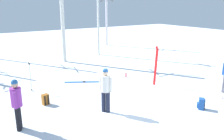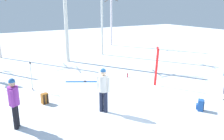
{
  "view_description": "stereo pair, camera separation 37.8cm",
  "coord_description": "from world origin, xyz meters",
  "px_view_note": "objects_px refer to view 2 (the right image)",
  "views": [
    {
      "loc": [
        -5.32,
        -6.06,
        3.95
      ],
      "look_at": [
        0.37,
        2.69,
        1.0
      ],
      "focal_mm": 37.34,
      "sensor_mm": 36.0,
      "label": 1
    },
    {
      "loc": [
        -4.99,
        -6.26,
        3.95
      ],
      "look_at": [
        0.37,
        2.69,
        1.0
      ],
      "focal_mm": 37.34,
      "sensor_mm": 36.0,
      "label": 2
    }
  ],
  "objects_px": {
    "ski_poles_0": "(31,75)",
    "water_bottle_0": "(127,75)",
    "birch_tree_5": "(111,5)",
    "person_1": "(103,87)",
    "birch_tree_4": "(102,6)",
    "ski_pair_planted_0": "(157,67)",
    "birch_tree_3": "(65,4)",
    "ski_pair_lying_0": "(84,82)",
    "backpack_1": "(200,105)",
    "backpack_2": "(45,99)",
    "person_0": "(14,100)"
  },
  "relations": [
    {
      "from": "ski_poles_0",
      "to": "water_bottle_0",
      "type": "xyz_separation_m",
      "value": [
        5.04,
        -0.62,
        -0.63
      ]
    },
    {
      "from": "ski_poles_0",
      "to": "birch_tree_5",
      "type": "relative_size",
      "value": 0.19
    },
    {
      "from": "person_1",
      "to": "birch_tree_5",
      "type": "relative_size",
      "value": 0.23
    },
    {
      "from": "person_1",
      "to": "birch_tree_4",
      "type": "relative_size",
      "value": 0.24
    },
    {
      "from": "ski_pair_planted_0",
      "to": "birch_tree_5",
      "type": "distance_m",
      "value": 12.6
    },
    {
      "from": "birch_tree_3",
      "to": "birch_tree_5",
      "type": "xyz_separation_m",
      "value": [
        6.17,
        4.27,
        -0.15
      ]
    },
    {
      "from": "ski_pair_planted_0",
      "to": "ski_pair_lying_0",
      "type": "relative_size",
      "value": 1.13
    },
    {
      "from": "water_bottle_0",
      "to": "backpack_1",
      "type": "bearing_deg",
      "value": -90.02
    },
    {
      "from": "ski_poles_0",
      "to": "birch_tree_3",
      "type": "bearing_deg",
      "value": 53.12
    },
    {
      "from": "backpack_1",
      "to": "birch_tree_4",
      "type": "xyz_separation_m",
      "value": [
        1.75,
        11.04,
        3.6
      ]
    },
    {
      "from": "backpack_2",
      "to": "ski_pair_planted_0",
      "type": "bearing_deg",
      "value": -7.04
    },
    {
      "from": "person_1",
      "to": "water_bottle_0",
      "type": "height_order",
      "value": "person_1"
    },
    {
      "from": "person_0",
      "to": "water_bottle_0",
      "type": "distance_m",
      "value": 6.89
    },
    {
      "from": "person_0",
      "to": "ski_pair_planted_0",
      "type": "bearing_deg",
      "value": 6.84
    },
    {
      "from": "birch_tree_5",
      "to": "ski_poles_0",
      "type": "bearing_deg",
      "value": -137.18
    },
    {
      "from": "ski_pair_planted_0",
      "to": "ski_pair_lying_0",
      "type": "xyz_separation_m",
      "value": [
        -2.86,
        2.38,
        -0.98
      ]
    },
    {
      "from": "ski_pair_lying_0",
      "to": "ski_poles_0",
      "type": "relative_size",
      "value": 1.26
    },
    {
      "from": "person_1",
      "to": "person_0",
      "type": "bearing_deg",
      "value": 171.91
    },
    {
      "from": "backpack_2",
      "to": "person_0",
      "type": "bearing_deg",
      "value": -132.01
    },
    {
      "from": "ski_pair_planted_0",
      "to": "birch_tree_5",
      "type": "relative_size",
      "value": 0.27
    },
    {
      "from": "water_bottle_0",
      "to": "birch_tree_4",
      "type": "height_order",
      "value": "birch_tree_4"
    },
    {
      "from": "person_0",
      "to": "backpack_2",
      "type": "relative_size",
      "value": 3.9
    },
    {
      "from": "person_0",
      "to": "birch_tree_4",
      "type": "relative_size",
      "value": 0.24
    },
    {
      "from": "person_1",
      "to": "water_bottle_0",
      "type": "distance_m",
      "value": 4.57
    },
    {
      "from": "ski_poles_0",
      "to": "backpack_1",
      "type": "bearing_deg",
      "value": -47.83
    },
    {
      "from": "backpack_1",
      "to": "birch_tree_5",
      "type": "xyz_separation_m",
      "value": [
        4.7,
        14.59,
        3.63
      ]
    },
    {
      "from": "backpack_1",
      "to": "water_bottle_0",
      "type": "relative_size",
      "value": 1.78
    },
    {
      "from": "ski_poles_0",
      "to": "backpack_1",
      "type": "distance_m",
      "value": 7.53
    },
    {
      "from": "person_1",
      "to": "water_bottle_0",
      "type": "xyz_separation_m",
      "value": [
        3.24,
        3.11,
        -0.86
      ]
    },
    {
      "from": "person_0",
      "to": "ski_pair_lying_0",
      "type": "distance_m",
      "value": 5.11
    },
    {
      "from": "ski_pair_lying_0",
      "to": "birch_tree_4",
      "type": "xyz_separation_m",
      "value": [
        4.16,
        5.59,
        3.81
      ]
    },
    {
      "from": "ski_poles_0",
      "to": "backpack_2",
      "type": "distance_m",
      "value": 1.9
    },
    {
      "from": "person_0",
      "to": "backpack_2",
      "type": "bearing_deg",
      "value": 47.99
    },
    {
      "from": "backpack_1",
      "to": "birch_tree_3",
      "type": "xyz_separation_m",
      "value": [
        -1.47,
        10.32,
        3.78
      ]
    },
    {
      "from": "water_bottle_0",
      "to": "birch_tree_4",
      "type": "distance_m",
      "value": 7.35
    },
    {
      "from": "backpack_1",
      "to": "water_bottle_0",
      "type": "xyz_separation_m",
      "value": [
        0.0,
        4.94,
        -0.1
      ]
    },
    {
      "from": "backpack_2",
      "to": "water_bottle_0",
      "type": "height_order",
      "value": "backpack_2"
    },
    {
      "from": "ski_pair_lying_0",
      "to": "backpack_1",
      "type": "distance_m",
      "value": 5.97
    },
    {
      "from": "backpack_2",
      "to": "ski_poles_0",
      "type": "bearing_deg",
      "value": 92.6
    },
    {
      "from": "ski_pair_lying_0",
      "to": "water_bottle_0",
      "type": "distance_m",
      "value": 2.47
    },
    {
      "from": "ski_pair_lying_0",
      "to": "backpack_1",
      "type": "xyz_separation_m",
      "value": [
        2.41,
        -5.46,
        0.2
      ]
    },
    {
      "from": "ski_pair_lying_0",
      "to": "ski_pair_planted_0",
      "type": "bearing_deg",
      "value": -39.77
    },
    {
      "from": "birch_tree_3",
      "to": "birch_tree_5",
      "type": "height_order",
      "value": "birch_tree_3"
    },
    {
      "from": "person_1",
      "to": "birch_tree_5",
      "type": "bearing_deg",
      "value": 58.12
    },
    {
      "from": "ski_pair_lying_0",
      "to": "birch_tree_4",
      "type": "bearing_deg",
      "value": 53.3
    },
    {
      "from": "backpack_2",
      "to": "birch_tree_4",
      "type": "distance_m",
      "value": 10.55
    },
    {
      "from": "ski_pair_planted_0",
      "to": "ski_poles_0",
      "type": "distance_m",
      "value": 6.03
    },
    {
      "from": "backpack_2",
      "to": "water_bottle_0",
      "type": "relative_size",
      "value": 1.78
    },
    {
      "from": "backpack_1",
      "to": "birch_tree_5",
      "type": "relative_size",
      "value": 0.06
    },
    {
      "from": "birch_tree_3",
      "to": "person_1",
      "type": "bearing_deg",
      "value": -101.74
    }
  ]
}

